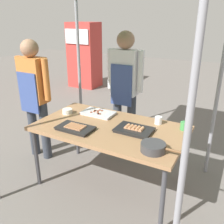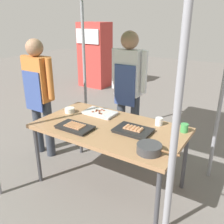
{
  "view_description": "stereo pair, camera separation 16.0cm",
  "coord_description": "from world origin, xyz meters",
  "px_view_note": "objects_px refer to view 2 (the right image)",
  "views": [
    {
      "loc": [
        1.18,
        -2.12,
        1.87
      ],
      "look_at": [
        0.0,
        0.05,
        0.9
      ],
      "focal_mm": 39.8,
      "sensor_mm": 36.0,
      "label": 1
    },
    {
      "loc": [
        1.31,
        -2.04,
        1.87
      ],
      "look_at": [
        0.0,
        0.05,
        0.9
      ],
      "focal_mm": 39.8,
      "sensor_mm": 36.0,
      "label": 2
    }
  ],
  "objects_px": {
    "stall_table": "(110,131)",
    "vendor_woman": "(128,84)",
    "tray_grilled_sausages": "(133,130)",
    "condiment_bowl": "(70,110)",
    "tray_meat_skewers": "(100,113)",
    "tray_pork_links": "(75,127)",
    "cooking_wok": "(150,148)",
    "drink_cup_near_edge": "(159,121)",
    "drink_cup_by_wok": "(184,128)",
    "neighbor_stall_left": "(95,55)",
    "customer_nearby": "(39,90)"
  },
  "relations": [
    {
      "from": "tray_meat_skewers",
      "to": "drink_cup_near_edge",
      "type": "height_order",
      "value": "drink_cup_near_edge"
    },
    {
      "from": "cooking_wok",
      "to": "customer_nearby",
      "type": "relative_size",
      "value": 0.24
    },
    {
      "from": "cooking_wok",
      "to": "neighbor_stall_left",
      "type": "xyz_separation_m",
      "value": [
        -3.29,
        3.74,
        0.06
      ]
    },
    {
      "from": "stall_table",
      "to": "tray_pork_links",
      "type": "height_order",
      "value": "tray_pork_links"
    },
    {
      "from": "tray_pork_links",
      "to": "drink_cup_near_edge",
      "type": "bearing_deg",
      "value": 38.02
    },
    {
      "from": "tray_meat_skewers",
      "to": "tray_pork_links",
      "type": "relative_size",
      "value": 1.01
    },
    {
      "from": "tray_grilled_sausages",
      "to": "cooking_wok",
      "type": "distance_m",
      "value": 0.42
    },
    {
      "from": "drink_cup_by_wok",
      "to": "neighbor_stall_left",
      "type": "xyz_separation_m",
      "value": [
        -3.42,
        3.18,
        0.06
      ]
    },
    {
      "from": "tray_grilled_sausages",
      "to": "drink_cup_by_wok",
      "type": "xyz_separation_m",
      "value": [
        0.44,
        0.28,
        0.02
      ]
    },
    {
      "from": "tray_grilled_sausages",
      "to": "neighbor_stall_left",
      "type": "height_order",
      "value": "neighbor_stall_left"
    },
    {
      "from": "customer_nearby",
      "to": "condiment_bowl",
      "type": "bearing_deg",
      "value": -2.24
    },
    {
      "from": "tray_pork_links",
      "to": "drink_cup_by_wok",
      "type": "bearing_deg",
      "value": 28.4
    },
    {
      "from": "tray_pork_links",
      "to": "neighbor_stall_left",
      "type": "height_order",
      "value": "neighbor_stall_left"
    },
    {
      "from": "tray_meat_skewers",
      "to": "cooking_wok",
      "type": "xyz_separation_m",
      "value": [
        0.87,
        -0.51,
        0.03
      ]
    },
    {
      "from": "stall_table",
      "to": "drink_cup_near_edge",
      "type": "distance_m",
      "value": 0.55
    },
    {
      "from": "tray_pork_links",
      "to": "tray_meat_skewers",
      "type": "bearing_deg",
      "value": 91.19
    },
    {
      "from": "stall_table",
      "to": "tray_meat_skewers",
      "type": "bearing_deg",
      "value": 140.83
    },
    {
      "from": "tray_grilled_sausages",
      "to": "drink_cup_by_wok",
      "type": "relative_size",
      "value": 4.27
    },
    {
      "from": "cooking_wok",
      "to": "condiment_bowl",
      "type": "height_order",
      "value": "cooking_wok"
    },
    {
      "from": "condiment_bowl",
      "to": "cooking_wok",
      "type": "bearing_deg",
      "value": -16.19
    },
    {
      "from": "tray_grilled_sausages",
      "to": "drink_cup_near_edge",
      "type": "xyz_separation_m",
      "value": [
        0.16,
        0.3,
        0.02
      ]
    },
    {
      "from": "stall_table",
      "to": "vendor_woman",
      "type": "bearing_deg",
      "value": 105.14
    },
    {
      "from": "vendor_woman",
      "to": "neighbor_stall_left",
      "type": "distance_m",
      "value": 3.64
    },
    {
      "from": "vendor_woman",
      "to": "cooking_wok",
      "type": "bearing_deg",
      "value": 126.6
    },
    {
      "from": "tray_meat_skewers",
      "to": "neighbor_stall_left",
      "type": "bearing_deg",
      "value": 126.7
    },
    {
      "from": "tray_pork_links",
      "to": "drink_cup_by_wok",
      "type": "relative_size",
      "value": 4.38
    },
    {
      "from": "tray_meat_skewers",
      "to": "condiment_bowl",
      "type": "bearing_deg",
      "value": -156.46
    },
    {
      "from": "tray_grilled_sausages",
      "to": "neighbor_stall_left",
      "type": "xyz_separation_m",
      "value": [
        -2.98,
        3.46,
        0.08
      ]
    },
    {
      "from": "drink_cup_near_edge",
      "to": "vendor_woman",
      "type": "relative_size",
      "value": 0.05
    },
    {
      "from": "drink_cup_near_edge",
      "to": "drink_cup_by_wok",
      "type": "bearing_deg",
      "value": -3.81
    },
    {
      "from": "tray_pork_links",
      "to": "vendor_woman",
      "type": "relative_size",
      "value": 0.23
    },
    {
      "from": "drink_cup_near_edge",
      "to": "customer_nearby",
      "type": "distance_m",
      "value": 1.63
    },
    {
      "from": "stall_table",
      "to": "tray_grilled_sausages",
      "type": "bearing_deg",
      "value": 2.85
    },
    {
      "from": "tray_pork_links",
      "to": "condiment_bowl",
      "type": "distance_m",
      "value": 0.48
    },
    {
      "from": "vendor_woman",
      "to": "customer_nearby",
      "type": "xyz_separation_m",
      "value": [
        -0.95,
        -0.71,
        -0.06
      ]
    },
    {
      "from": "tray_pork_links",
      "to": "customer_nearby",
      "type": "relative_size",
      "value": 0.24
    },
    {
      "from": "drink_cup_near_edge",
      "to": "customer_nearby",
      "type": "xyz_separation_m",
      "value": [
        -1.61,
        -0.21,
        0.16
      ]
    },
    {
      "from": "drink_cup_by_wok",
      "to": "condiment_bowl",
      "type": "bearing_deg",
      "value": -171.06
    },
    {
      "from": "vendor_woman",
      "to": "customer_nearby",
      "type": "bearing_deg",
      "value": 36.86
    },
    {
      "from": "cooking_wok",
      "to": "drink_cup_near_edge",
      "type": "height_order",
      "value": "drink_cup_near_edge"
    },
    {
      "from": "stall_table",
      "to": "neighbor_stall_left",
      "type": "relative_size",
      "value": 0.95
    },
    {
      "from": "tray_grilled_sausages",
      "to": "cooking_wok",
      "type": "relative_size",
      "value": 0.99
    },
    {
      "from": "cooking_wok",
      "to": "stall_table",
      "type": "bearing_deg",
      "value": 155.22
    },
    {
      "from": "condiment_bowl",
      "to": "customer_nearby",
      "type": "distance_m",
      "value": 0.56
    },
    {
      "from": "tray_grilled_sausages",
      "to": "condiment_bowl",
      "type": "bearing_deg",
      "value": 175.62
    },
    {
      "from": "stall_table",
      "to": "vendor_woman",
      "type": "relative_size",
      "value": 0.95
    },
    {
      "from": "drink_cup_by_wok",
      "to": "drink_cup_near_edge",
      "type": "bearing_deg",
      "value": 176.19
    },
    {
      "from": "tray_meat_skewers",
      "to": "vendor_woman",
      "type": "distance_m",
      "value": 0.63
    },
    {
      "from": "drink_cup_by_wok",
      "to": "vendor_woman",
      "type": "height_order",
      "value": "vendor_woman"
    },
    {
      "from": "tray_grilled_sausages",
      "to": "condiment_bowl",
      "type": "xyz_separation_m",
      "value": [
        -0.91,
        0.07,
        0.01
      ]
    }
  ]
}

